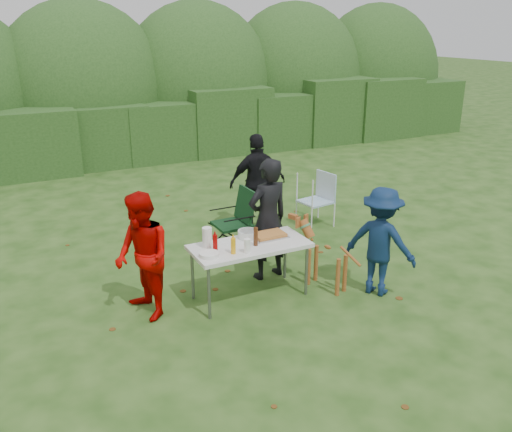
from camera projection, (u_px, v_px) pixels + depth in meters
name	position (u px, v px, depth m)	size (l,w,h in m)	color
ground	(240.00, 310.00, 6.75)	(80.00, 80.00, 0.00)	#1E4211
hedge_row	(100.00, 132.00, 13.18)	(22.00, 1.40, 1.70)	#23471C
shrub_backdrop	(85.00, 93.00, 14.27)	(20.00, 2.60, 3.20)	#3D6628
folding_table	(250.00, 248.00, 6.85)	(1.50, 0.70, 0.74)	silver
person_cook	(268.00, 219.00, 7.37)	(0.62, 0.41, 1.71)	black
person_red_jacket	(143.00, 257.00, 6.38)	(0.76, 0.59, 1.56)	#B50300
person_black_puffy	(258.00, 182.00, 9.14)	(0.97, 0.40, 1.66)	black
child	(381.00, 242.00, 6.96)	(0.93, 0.54, 1.45)	#0C2143
dog	(327.00, 257.00, 7.17)	(0.95, 0.38, 0.90)	#965223
camping_chair	(232.00, 221.00, 8.34)	(0.62, 0.62, 0.99)	#103217
lawn_chair	(316.00, 199.00, 9.45)	(0.55, 0.55, 0.93)	#4888B6
food_tray	(269.00, 236.00, 7.06)	(0.45, 0.30, 0.02)	#B7B7BA
focaccia_bread	(269.00, 234.00, 7.05)	(0.40, 0.26, 0.04)	#B97333
mustard_bottle	(233.00, 246.00, 6.53)	(0.06, 0.06, 0.20)	orange
ketchup_bottle	(215.00, 244.00, 6.57)	(0.06, 0.06, 0.22)	#8F0403
beer_bottle	(256.00, 237.00, 6.76)	(0.06, 0.06, 0.24)	#47230F
paper_towel_roll	(207.00, 238.00, 6.70)	(0.12, 0.12, 0.26)	white
cup_stack	(247.00, 246.00, 6.55)	(0.08, 0.08, 0.18)	white
pasta_bowl	(248.00, 234.00, 7.02)	(0.26, 0.26, 0.10)	silver
plate_stack	(209.00, 254.00, 6.47)	(0.24, 0.24, 0.05)	white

